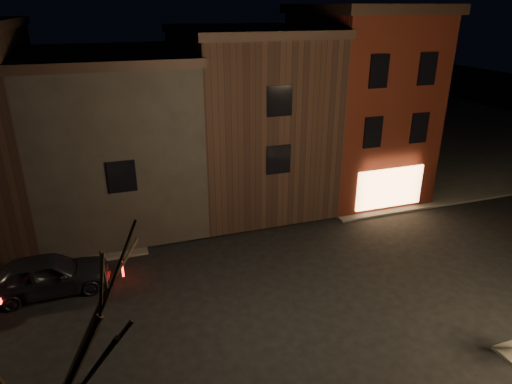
% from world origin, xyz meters
% --- Properties ---
extents(ground, '(120.00, 120.00, 0.00)m').
position_xyz_m(ground, '(0.00, 0.00, 0.00)').
color(ground, black).
rests_on(ground, ground).
extents(sidewalk_far_right, '(30.00, 30.00, 0.12)m').
position_xyz_m(sidewalk_far_right, '(20.00, 20.00, 0.06)').
color(sidewalk_far_right, '#2D2B28').
rests_on(sidewalk_far_right, ground).
extents(corner_building, '(6.50, 8.50, 10.50)m').
position_xyz_m(corner_building, '(8.00, 9.47, 5.40)').
color(corner_building, '#45140C').
rests_on(corner_building, ground).
extents(row_building_a, '(7.30, 10.30, 9.40)m').
position_xyz_m(row_building_a, '(1.50, 10.50, 4.83)').
color(row_building_a, black).
rests_on(row_building_a, ground).
extents(row_building_b, '(7.80, 10.30, 8.40)m').
position_xyz_m(row_building_b, '(-5.75, 10.50, 4.33)').
color(row_building_b, black).
rests_on(row_building_b, ground).
extents(bare_tree_left, '(5.60, 5.60, 7.50)m').
position_xyz_m(bare_tree_left, '(-8.00, -7.00, 5.43)').
color(bare_tree_left, black).
rests_on(bare_tree_left, sidewalk_near_left).
extents(parked_car_a, '(4.75, 2.01, 1.60)m').
position_xyz_m(parked_car_a, '(-9.01, 3.27, 0.80)').
color(parked_car_a, black).
rests_on(parked_car_a, ground).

